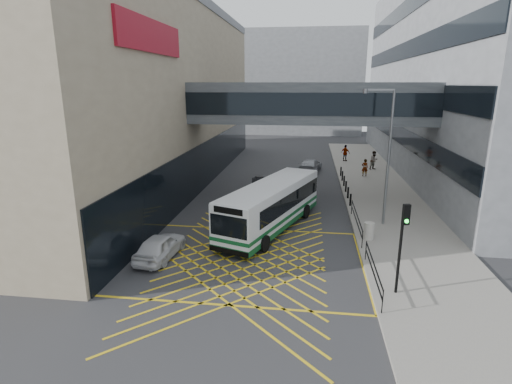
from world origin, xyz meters
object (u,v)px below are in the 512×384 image
at_px(street_lamp, 386,150).
at_px(pedestrian_c, 345,153).
at_px(bus, 272,205).
at_px(car_dark, 265,185).
at_px(pedestrian_a, 365,168).
at_px(pedestrian_b, 374,160).
at_px(car_white, 160,246).
at_px(traffic_light, 403,236).
at_px(car_silver, 310,165).
at_px(litter_bin, 369,231).

bearing_deg(street_lamp, pedestrian_c, 96.57).
height_order(bus, car_dark, bus).
height_order(pedestrian_a, pedestrian_b, pedestrian_b).
height_order(car_white, traffic_light, traffic_light).
relative_size(car_silver, pedestrian_a, 2.76).
xyz_separation_m(street_lamp, pedestrian_b, (2.09, 17.22, -3.84)).
xyz_separation_m(traffic_light, litter_bin, (-0.37, 6.27, -2.14)).
bearing_deg(car_silver, pedestrian_c, -115.85).
height_order(traffic_light, pedestrian_a, traffic_light).
bearing_deg(traffic_light, car_dark, 102.85).
height_order(car_silver, litter_bin, car_silver).
bearing_deg(pedestrian_c, bus, 106.98).
bearing_deg(bus, car_dark, 119.07).
bearing_deg(litter_bin, car_dark, 126.75).
relative_size(bus, litter_bin, 10.58).
height_order(bus, pedestrian_c, bus).
bearing_deg(car_white, car_dark, -102.18).
bearing_deg(car_white, bus, -131.04).
height_order(car_dark, litter_bin, car_dark).
distance_m(car_dark, car_silver, 9.98).
xyz_separation_m(bus, car_white, (-5.41, -5.24, -0.90)).
xyz_separation_m(car_dark, litter_bin, (7.11, -9.53, -0.12)).
height_order(car_white, street_lamp, street_lamp).
bearing_deg(car_silver, pedestrian_b, -159.37).
xyz_separation_m(car_white, car_dark, (4.08, 13.30, 0.11)).
xyz_separation_m(bus, car_silver, (2.34, 17.34, -0.85)).
height_order(bus, litter_bin, bus).
xyz_separation_m(car_silver, pedestrian_a, (5.27, -2.06, 0.28)).
bearing_deg(pedestrian_b, bus, -151.60).
bearing_deg(bus, pedestrian_a, 83.22).
bearing_deg(bus, litter_bin, 5.51).
relative_size(traffic_light, pedestrian_b, 2.09).
bearing_deg(street_lamp, car_white, -146.42).
relative_size(car_dark, pedestrian_c, 2.66).
relative_size(bus, car_white, 2.52).
xyz_separation_m(car_white, pedestrian_b, (14.39, 23.87, 0.46)).
height_order(traffic_light, pedestrian_c, traffic_light).
relative_size(street_lamp, pedestrian_a, 5.02).
distance_m(car_silver, pedestrian_a, 5.66).
height_order(litter_bin, pedestrian_a, pedestrian_a).
bearing_deg(car_dark, pedestrian_b, -150.34).
bearing_deg(car_silver, car_white, 80.69).
bearing_deg(pedestrian_c, traffic_light, 122.06).
bearing_deg(traffic_light, pedestrian_a, 73.87).
bearing_deg(car_white, street_lamp, -146.74).
xyz_separation_m(traffic_light, pedestrian_a, (1.46, 23.01, -1.80)).
relative_size(bus, pedestrian_c, 5.66).
bearing_deg(car_white, car_silver, -104.09).
distance_m(traffic_light, pedestrian_c, 30.76).
height_order(car_silver, pedestrian_a, pedestrian_a).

